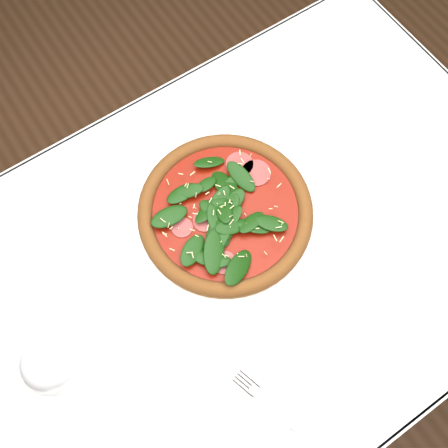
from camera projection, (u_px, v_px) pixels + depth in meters
ground at (235, 323)px, 1.63m from camera, size 6.00×6.00×0.00m
dining_table at (242, 266)px, 1.02m from camera, size 1.21×0.81×0.75m
plate at (225, 215)px, 0.95m from camera, size 0.38×0.38×0.02m
pizza at (225, 211)px, 0.93m from camera, size 0.43×0.43×0.04m
wine_glass at (55, 364)px, 0.70m from camera, size 0.09×0.09×0.22m
napkin at (278, 411)px, 0.82m from camera, size 0.14×0.09×0.01m
fork at (266, 400)px, 0.82m from camera, size 0.06×0.15×0.00m
saucer_far at (352, 73)px, 1.07m from camera, size 0.14×0.14×0.01m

